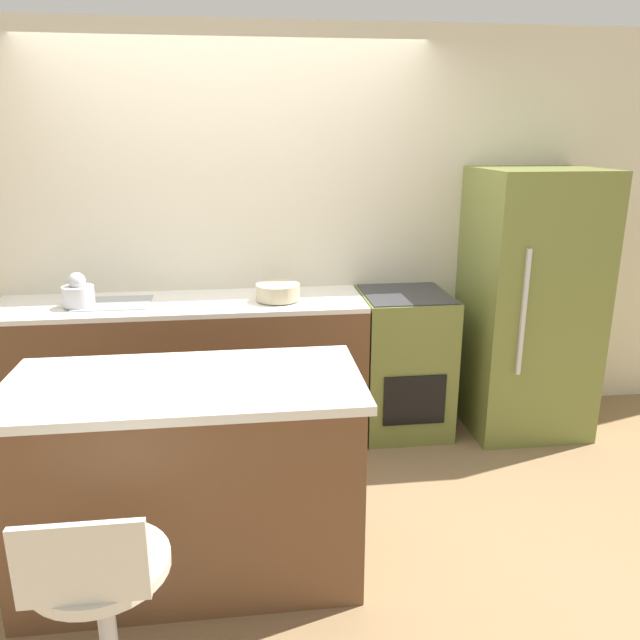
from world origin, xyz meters
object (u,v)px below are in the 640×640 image
Objects in this scene: oven_range at (403,362)px; refrigerator at (528,303)px; stool_chair at (103,611)px; kettle at (78,293)px; mixing_bowl at (278,292)px.

refrigerator is at bearing -3.63° from oven_range.
stool_chair is (-2.35, -2.01, -0.42)m from refrigerator.
refrigerator reaches higher than kettle.
kettle is at bearing 180.00° from mixing_bowl.
mixing_bowl is at bearing -0.00° from kettle.
refrigerator is at bearing 40.44° from stool_chair.
stool_chair is 4.32× the size of kettle.
kettle reaches higher than stool_chair.
refrigerator is 8.48× the size of kettle.
kettle is 0.75× the size of mixing_bowl.
oven_range is 2.10m from kettle.
stool_chair is at bearing -126.76° from oven_range.
mixing_bowl is at bearing -176.82° from oven_range.
refrigerator is 1.96× the size of stool_chair.
stool_chair is (-1.54, -2.06, -0.03)m from oven_range.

